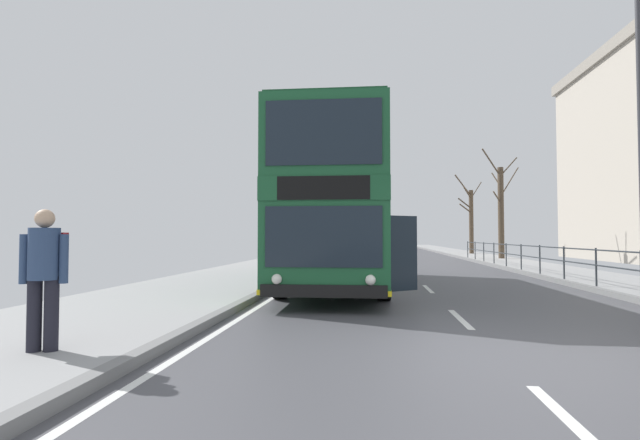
% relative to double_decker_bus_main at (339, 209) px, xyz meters
% --- Properties ---
extents(ground, '(15.80, 140.00, 0.20)m').
position_rel_double_decker_bus_main_xyz_m(ground, '(1.83, -7.82, -2.26)').
color(ground, '#49494E').
extents(double_decker_bus_main, '(3.35, 10.39, 4.39)m').
position_rel_double_decker_bus_main_xyz_m(double_decker_bus_main, '(0.00, 0.00, 0.00)').
color(double_decker_bus_main, '#19512D').
rests_on(double_decker_bus_main, ground).
extents(pedestrian_railing_far_kerb, '(0.05, 27.64, 1.03)m').
position_rel_double_decker_bus_main_xyz_m(pedestrian_railing_far_kerb, '(7.00, 2.67, -1.46)').
color(pedestrian_railing_far_kerb, '#2D3338').
rests_on(pedestrian_railing_far_kerb, ground).
extents(pedestrian_with_backpack, '(0.55, 0.58, 1.67)m').
position_rel_double_decker_bus_main_xyz_m(pedestrian_with_backpack, '(-2.88, -8.74, -1.19)').
color(pedestrian_with_backpack, black).
rests_on(pedestrian_with_backpack, ground).
extents(street_lamp_far_side, '(0.28, 0.60, 8.40)m').
position_rel_double_decker_bus_main_xyz_m(street_lamp_far_side, '(8.10, -0.71, 2.66)').
color(street_lamp_far_side, '#38383D').
rests_on(street_lamp_far_side, ground).
extents(bare_tree_far_00, '(2.10, 1.25, 6.20)m').
position_rel_double_decker_bus_main_xyz_m(bare_tree_far_00, '(8.72, 23.88, 0.56)').
color(bare_tree_far_00, '#4C3D2D').
rests_on(bare_tree_far_00, ground).
extents(bare_tree_far_01, '(2.48, 1.68, 6.71)m').
position_rel_double_decker_bus_main_xyz_m(bare_tree_far_01, '(8.87, 15.78, 0.80)').
color(bare_tree_far_01, '#4C3D2D').
rests_on(bare_tree_far_01, ground).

